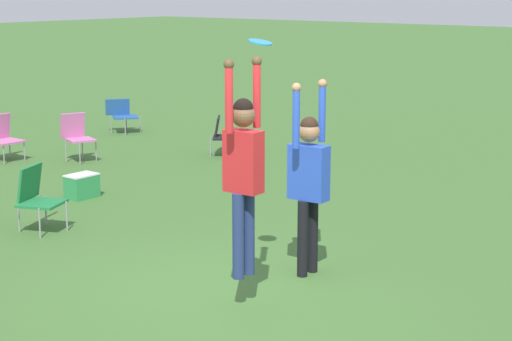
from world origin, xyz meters
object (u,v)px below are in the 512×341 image
object	(u,v)px
camping_chair_3	(36,195)
cooler_box	(82,186)
camping_chair_4	(122,113)
camping_chair_5	(2,135)
person_jumping	(243,162)
camping_chair_0	(223,133)
frisbee	(260,42)
camping_chair_1	(77,134)
person_defending	(309,173)

from	to	relation	value
camping_chair_3	cooler_box	size ratio (longest dim) A/B	1.83
camping_chair_4	camping_chair_5	world-z (taller)	camping_chair_5
person_jumping	camping_chair_0	world-z (taller)	person_jumping
person_jumping	frisbee	size ratio (longest dim) A/B	8.95
person_jumping	camping_chair_4	xyz separation A→B (m)	(6.62, 9.01, -1.11)
camping_chair_1	camping_chair_4	size ratio (longest dim) A/B	1.09
person_jumping	camping_chair_5	distance (m)	9.04
person_defending	camping_chair_0	distance (m)	7.20
person_jumping	frisbee	xyz separation A→B (m)	(0.48, 0.17, 1.16)
frisbee	camping_chair_3	distance (m)	4.42
frisbee	cooler_box	size ratio (longest dim) A/B	0.52
camping_chair_0	camping_chair_4	xyz separation A→B (m)	(0.62, 3.55, -0.01)
person_defending	camping_chair_4	xyz separation A→B (m)	(5.36, 8.92, -0.77)
camping_chair_0	cooler_box	xyz separation A→B (m)	(-3.98, -0.49, -0.25)
person_defending	cooler_box	distance (m)	5.04
camping_chair_1	cooler_box	xyz separation A→B (m)	(-1.82, -2.29, -0.34)
camping_chair_1	camping_chair_5	world-z (taller)	camping_chair_1
camping_chair_1	camping_chair_5	size ratio (longest dim) A/B	1.05
camping_chair_1	frisbee	bearing A→B (deg)	86.33
frisbee	camping_chair_5	world-z (taller)	frisbee
frisbee	camping_chair_0	bearing A→B (deg)	43.78
camping_chair_4	frisbee	bearing A→B (deg)	93.37
person_defending	camping_chair_1	size ratio (longest dim) A/B	2.44
person_defending	cooler_box	xyz separation A→B (m)	(0.76, 4.88, -1.01)
frisbee	person_jumping	bearing A→B (deg)	-160.82
camping_chair_0	camping_chair_5	bearing A→B (deg)	-83.40
person_defending	camping_chair_5	xyz separation A→B (m)	(1.77, 8.37, -0.72)
person_jumping	person_defending	world-z (taller)	person_jumping
camping_chair_4	cooler_box	xyz separation A→B (m)	(-4.60, -4.05, -0.24)
camping_chair_1	camping_chair_3	size ratio (longest dim) A/B	1.03
cooler_box	camping_chair_1	bearing A→B (deg)	51.46
camping_chair_3	camping_chair_5	distance (m)	5.15
camping_chair_0	camping_chair_1	xyz separation A→B (m)	(-2.15, 1.80, 0.09)
camping_chair_3	camping_chair_5	size ratio (longest dim) A/B	1.01
camping_chair_3	camping_chair_0	bearing A→B (deg)	171.17
person_jumping	camping_chair_1	bearing A→B (deg)	-31.73
frisbee	camping_chair_4	world-z (taller)	frisbee
frisbee	camping_chair_5	xyz separation A→B (m)	(2.55, 8.28, -2.22)
cooler_box	camping_chair_5	bearing A→B (deg)	73.87
camping_chair_0	person_defending	bearing A→B (deg)	10.48
camping_chair_3	cooler_box	xyz separation A→B (m)	(1.58, 0.96, -0.31)
person_defending	camping_chair_0	xyz separation A→B (m)	(4.74, 5.37, -0.76)
camping_chair_4	camping_chair_0	bearing A→B (deg)	118.21
person_jumping	frisbee	distance (m)	1.27
person_jumping	camping_chair_0	bearing A→B (deg)	-51.51
person_defending	frisbee	xyz separation A→B (m)	(-0.78, 0.08, 1.50)
camping_chair_5	cooler_box	xyz separation A→B (m)	(-1.01, -3.49, -0.29)
camping_chair_3	cooler_box	distance (m)	1.87
camping_chair_0	camping_chair_3	distance (m)	5.74
person_jumping	camping_chair_5	bearing A→B (deg)	-23.52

